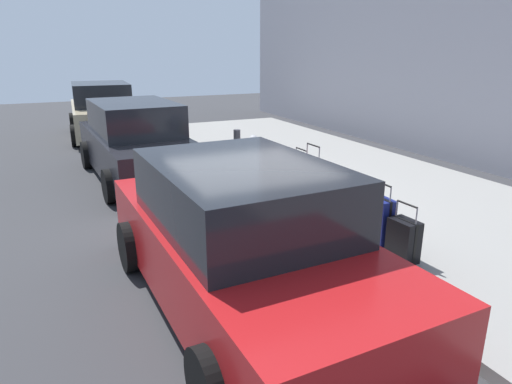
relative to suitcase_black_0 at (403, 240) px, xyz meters
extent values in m
plane|color=#333335|center=(2.97, 0.77, -0.41)|extent=(40.00, 40.00, 0.00)
cube|color=gray|center=(2.97, -1.73, -0.34)|extent=(18.00, 5.00, 0.14)
cube|color=black|center=(0.00, 0.00, 0.00)|extent=(0.40, 0.26, 0.54)
cube|color=black|center=(0.00, 0.00, 0.00)|extent=(0.39, 0.06, 0.55)
cylinder|color=gray|center=(-0.16, -0.01, 0.38)|extent=(0.02, 0.02, 0.21)
cylinder|color=gray|center=(0.16, 0.01, 0.38)|extent=(0.02, 0.02, 0.21)
cylinder|color=black|center=(0.00, 0.00, 0.48)|extent=(0.33, 0.04, 0.02)
cylinder|color=black|center=(-0.17, -0.01, -0.25)|extent=(0.05, 0.02, 0.04)
cylinder|color=black|center=(0.17, 0.01, -0.25)|extent=(0.05, 0.02, 0.04)
cube|color=navy|center=(0.44, 0.02, 0.07)|extent=(0.39, 0.24, 0.70)
cube|color=black|center=(0.44, 0.02, 0.07)|extent=(0.39, 0.06, 0.71)
cylinder|color=gray|center=(0.28, 0.02, 0.52)|extent=(0.02, 0.02, 0.20)
cylinder|color=gray|center=(0.60, 0.01, 0.52)|extent=(0.02, 0.02, 0.20)
cylinder|color=black|center=(0.44, 0.02, 0.63)|extent=(0.32, 0.04, 0.02)
cylinder|color=black|center=(0.27, 0.02, -0.25)|extent=(0.04, 0.02, 0.04)
cylinder|color=black|center=(0.61, 0.01, -0.25)|extent=(0.04, 0.02, 0.04)
cube|color=#59601E|center=(0.88, 0.03, 0.04)|extent=(0.37, 0.21, 0.62)
cube|color=black|center=(0.88, 0.03, 0.04)|extent=(0.38, 0.04, 0.63)
cylinder|color=gray|center=(0.72, 0.03, 0.45)|extent=(0.02, 0.02, 0.21)
cylinder|color=gray|center=(1.03, 0.03, 0.45)|extent=(0.02, 0.02, 0.21)
cylinder|color=black|center=(0.88, 0.03, 0.56)|extent=(0.31, 0.02, 0.02)
cylinder|color=black|center=(0.71, 0.03, -0.25)|extent=(0.04, 0.02, 0.04)
cylinder|color=black|center=(1.04, 0.03, -0.25)|extent=(0.04, 0.02, 0.04)
cube|color=maroon|center=(1.29, -0.05, 0.04)|extent=(0.37, 0.24, 0.63)
cube|color=black|center=(1.29, -0.05, 0.04)|extent=(0.36, 0.06, 0.65)
cylinder|color=gray|center=(1.15, -0.04, 0.47)|extent=(0.02, 0.02, 0.22)
cylinder|color=gray|center=(1.44, -0.06, 0.47)|extent=(0.02, 0.02, 0.22)
cylinder|color=black|center=(1.29, -0.05, 0.58)|extent=(0.29, 0.04, 0.02)
cylinder|color=black|center=(1.14, -0.04, -0.25)|extent=(0.05, 0.02, 0.04)
cylinder|color=black|center=(1.44, -0.06, -0.25)|extent=(0.05, 0.02, 0.04)
cube|color=#0F606B|center=(1.73, -0.12, 0.00)|extent=(0.41, 0.18, 0.55)
cube|color=black|center=(1.73, -0.12, 0.00)|extent=(0.42, 0.03, 0.56)
cylinder|color=gray|center=(1.56, -0.12, 0.37)|extent=(0.02, 0.02, 0.19)
cylinder|color=gray|center=(1.91, -0.12, 0.37)|extent=(0.02, 0.02, 0.19)
cylinder|color=black|center=(1.73, -0.12, 0.47)|extent=(0.35, 0.02, 0.02)
cylinder|color=black|center=(1.55, -0.12, -0.25)|extent=(0.04, 0.02, 0.04)
cylinder|color=black|center=(1.91, -0.12, -0.25)|extent=(0.04, 0.02, 0.04)
cube|color=red|center=(2.20, -0.01, 0.11)|extent=(0.42, 0.21, 0.77)
cube|color=black|center=(2.20, -0.01, 0.11)|extent=(0.43, 0.04, 0.78)
cylinder|color=gray|center=(2.02, -0.01, 0.65)|extent=(0.02, 0.02, 0.31)
cylinder|color=gray|center=(2.38, -0.01, 0.65)|extent=(0.02, 0.02, 0.31)
cylinder|color=black|center=(2.20, -0.01, 0.81)|extent=(0.36, 0.03, 0.02)
cylinder|color=black|center=(2.02, -0.01, -0.25)|extent=(0.04, 0.02, 0.04)
cylinder|color=black|center=(2.39, -0.01, -0.25)|extent=(0.04, 0.02, 0.04)
cube|color=#9EA0A8|center=(2.67, -0.07, 0.04)|extent=(0.41, 0.24, 0.62)
cube|color=black|center=(2.67, -0.07, 0.04)|extent=(0.41, 0.05, 0.63)
cylinder|color=gray|center=(2.50, -0.08, 0.49)|extent=(0.02, 0.02, 0.29)
cylinder|color=gray|center=(2.84, -0.07, 0.49)|extent=(0.02, 0.02, 0.29)
cylinder|color=black|center=(2.67, -0.07, 0.64)|extent=(0.34, 0.03, 0.02)
cylinder|color=black|center=(2.49, -0.08, -0.25)|extent=(0.04, 0.02, 0.04)
cylinder|color=black|center=(2.85, -0.07, -0.25)|extent=(0.04, 0.02, 0.04)
cube|color=black|center=(3.12, -0.04, 0.02)|extent=(0.39, 0.22, 0.58)
cube|color=black|center=(3.12, -0.04, 0.02)|extent=(0.40, 0.05, 0.59)
cylinder|color=gray|center=(2.96, -0.04, 0.33)|extent=(0.02, 0.02, 0.04)
cylinder|color=gray|center=(3.29, -0.05, 0.33)|extent=(0.02, 0.02, 0.04)
cylinder|color=black|center=(3.12, -0.04, 0.35)|extent=(0.33, 0.03, 0.02)
cylinder|color=black|center=(2.95, -0.04, -0.25)|extent=(0.04, 0.02, 0.04)
cylinder|color=black|center=(3.29, -0.05, -0.25)|extent=(0.04, 0.02, 0.04)
cube|color=navy|center=(3.62, 0.03, 0.04)|extent=(0.49, 0.21, 0.63)
cube|color=black|center=(3.62, 0.03, 0.04)|extent=(0.50, 0.04, 0.64)
cylinder|color=gray|center=(3.40, 0.03, 0.45)|extent=(0.02, 0.02, 0.19)
cylinder|color=gray|center=(3.83, 0.03, 0.45)|extent=(0.02, 0.02, 0.19)
cylinder|color=black|center=(3.62, 0.03, 0.54)|extent=(0.43, 0.03, 0.02)
cylinder|color=black|center=(3.40, 0.03, -0.25)|extent=(0.04, 0.02, 0.04)
cylinder|color=black|center=(3.84, 0.03, -0.25)|extent=(0.04, 0.02, 0.04)
cylinder|color=#99999E|center=(4.59, -0.04, 0.07)|extent=(0.20, 0.20, 0.70)
sphere|color=#99999E|center=(4.59, -0.04, 0.47)|extent=(0.21, 0.21, 0.21)
cylinder|color=#99999E|center=(4.74, -0.04, 0.11)|extent=(0.09, 0.10, 0.09)
cylinder|color=#99999E|center=(4.44, -0.04, 0.11)|extent=(0.09, 0.10, 0.09)
cylinder|color=#333338|center=(5.14, 0.11, 0.17)|extent=(0.15, 0.15, 0.89)
cube|color=#AD1619|center=(0.11, 2.17, 0.16)|extent=(4.58, 1.94, 0.80)
cube|color=black|center=(0.11, 2.17, 0.88)|extent=(2.40, 1.73, 0.65)
cylinder|color=black|center=(1.49, 3.13, -0.09)|extent=(0.65, 0.24, 0.64)
cylinder|color=black|center=(1.54, 1.30, -0.09)|extent=(0.65, 0.24, 0.64)
cylinder|color=black|center=(-1.27, 1.22, -0.09)|extent=(0.65, 0.24, 0.64)
cube|color=black|center=(5.84, 2.17, 0.17)|extent=(4.75, 1.90, 0.82)
cube|color=black|center=(5.84, 2.17, 0.91)|extent=(2.50, 1.67, 0.67)
cylinder|color=black|center=(7.25, 3.10, -0.09)|extent=(0.65, 0.25, 0.64)
cylinder|color=black|center=(7.33, 1.38, -0.09)|extent=(0.65, 0.25, 0.64)
cylinder|color=black|center=(4.35, 2.97, -0.09)|extent=(0.65, 0.25, 0.64)
cylinder|color=black|center=(4.43, 1.25, -0.09)|extent=(0.65, 0.25, 0.64)
cube|color=tan|center=(11.37, 2.17, 0.18)|extent=(4.52, 2.05, 0.84)
cube|color=black|center=(11.37, 2.17, 0.95)|extent=(2.39, 1.79, 0.69)
cylinder|color=black|center=(12.79, 3.01, -0.09)|extent=(0.65, 0.25, 0.64)
cylinder|color=black|center=(12.69, 1.19, -0.09)|extent=(0.65, 0.25, 0.64)
cylinder|color=black|center=(10.05, 3.16, -0.09)|extent=(0.65, 0.25, 0.64)
cylinder|color=black|center=(9.95, 1.34, -0.09)|extent=(0.65, 0.25, 0.64)
camera|label=1|loc=(-3.96, 3.92, 2.30)|focal=31.71mm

